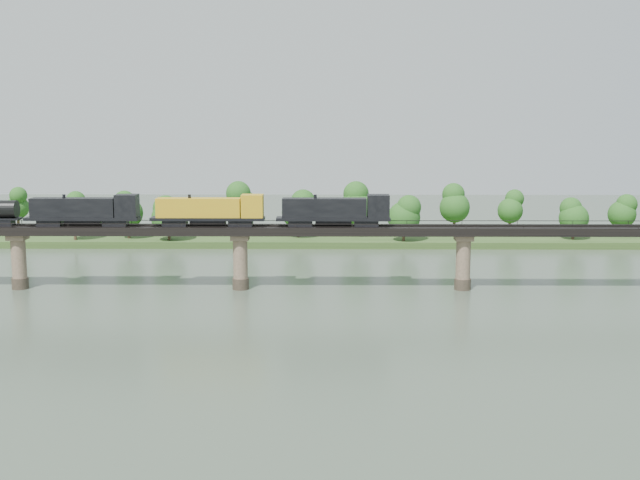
{
  "coord_description": "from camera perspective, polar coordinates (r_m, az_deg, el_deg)",
  "views": [
    {
      "loc": [
        15.77,
        -111.41,
        31.4
      ],
      "look_at": [
        14.32,
        30.0,
        9.0
      ],
      "focal_mm": 45.0,
      "sensor_mm": 36.0,
      "label": 1
    }
  ],
  "objects": [
    {
      "name": "freight_train",
      "position": [
        145.32,
        -10.83,
        2.04
      ],
      "size": [
        82.06,
        3.2,
        5.65
      ],
      "color": "black",
      "rests_on": "bridge"
    },
    {
      "name": "far_treeline",
      "position": [
        194.73,
        -6.5,
        2.29
      ],
      "size": [
        289.06,
        17.54,
        13.6
      ],
      "color": "#382619",
      "rests_on": "far_bank"
    },
    {
      "name": "bridge_superstructure",
      "position": [
        143.63,
        -5.72,
        1.11
      ],
      "size": [
        220.0,
        4.9,
        0.75
      ],
      "color": "black",
      "rests_on": "bridge"
    },
    {
      "name": "ground",
      "position": [
        116.82,
        -7.24,
        -6.67
      ],
      "size": [
        400.0,
        400.0,
        0.0
      ],
      "primitive_type": "plane",
      "color": "#384637",
      "rests_on": "ground"
    },
    {
      "name": "far_bank",
      "position": [
        199.4,
        -3.96,
        0.15
      ],
      "size": [
        300.0,
        24.0,
        1.6
      ],
      "primitive_type": "cube",
      "color": "#2E4A1D",
      "rests_on": "ground"
    },
    {
      "name": "bridge",
      "position": [
        144.63,
        -5.69,
        -1.38
      ],
      "size": [
        236.0,
        30.0,
        11.5
      ],
      "color": "#473A2D",
      "rests_on": "ground"
    }
  ]
}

